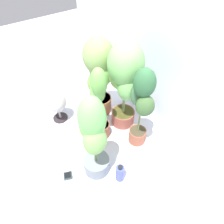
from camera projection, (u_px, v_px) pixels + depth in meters
The scene contains 10 objects.
ground_plane at pixel (92, 142), 2.32m from camera, with size 8.00×8.00×0.00m, color silver.
mylar_back_wall at pixel (158, 37), 1.98m from camera, with size 3.20×0.01×2.00m, color silver.
potted_plant_back_right at pixel (141, 103), 1.94m from camera, with size 0.34×0.27×0.96m.
potted_plant_center at pixel (99, 102), 2.06m from camera, with size 0.28×0.23×0.91m.
potted_plant_back_center at pixel (125, 77), 2.08m from camera, with size 0.49×0.49×1.06m.
potted_plant_front_right at pixel (93, 136), 1.70m from camera, with size 0.39×0.31×0.96m.
potted_plant_back_left at pixel (99, 71), 2.27m from camera, with size 0.48×0.47×1.00m.
hygrometer_box at pixel (68, 176), 2.01m from camera, with size 0.10×0.10×0.03m.
floor_fan at pixel (57, 104), 2.40m from camera, with size 0.23×0.23×0.39m.
nutrient_bottle at pixel (120, 173), 1.94m from camera, with size 0.09×0.09×0.21m.
Camera 1 is at (1.27, -0.66, 1.88)m, focal length 32.54 mm.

